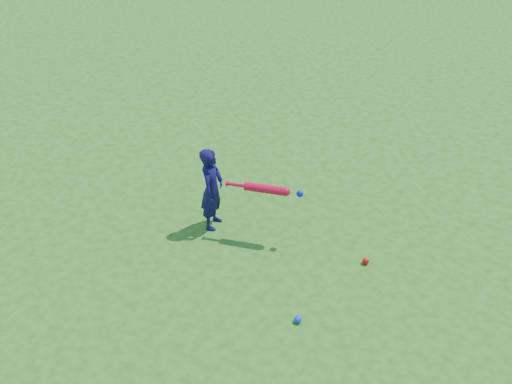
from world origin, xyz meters
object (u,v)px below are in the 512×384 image
(child, at_px, (212,189))
(ground_ball_blue, at_px, (298,319))
(bat_swing, at_px, (269,189))
(ground_ball_red, at_px, (366,261))

(child, xyz_separation_m, ground_ball_blue, (1.60, -0.65, -0.46))
(ground_ball_blue, bearing_deg, bat_swing, 138.80)
(ground_ball_red, bearing_deg, ground_ball_blue, -95.49)
(ground_ball_blue, xyz_separation_m, bat_swing, (-0.98, 0.86, 0.60))
(child, distance_m, ground_ball_blue, 1.78)
(child, relative_size, ground_ball_red, 13.90)
(ground_ball_blue, bearing_deg, ground_ball_red, 84.51)
(ground_ball_red, height_order, ground_ball_blue, ground_ball_blue)
(ground_ball_red, relative_size, ground_ball_blue, 0.97)
(child, height_order, ground_ball_blue, child)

